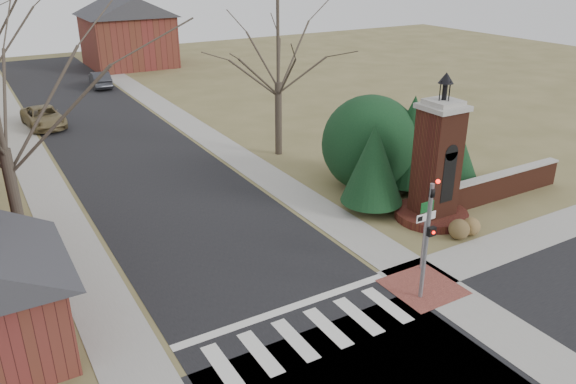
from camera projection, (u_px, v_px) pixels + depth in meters
ground at (326, 348)px, 16.73m from camera, size 120.00×120.00×0.00m
main_street at (123, 146)px, 34.14m from camera, size 8.00×70.00×0.01m
crosswalk_zone at (311, 333)px, 17.36m from camera, size 8.00×2.20×0.02m
stop_bar at (287, 309)px, 18.54m from camera, size 8.00×0.35×0.02m
sidewalk_right_main at (203, 133)px, 36.57m from camera, size 2.00×60.00×0.02m
sidewalk_left at (31, 161)px, 31.70m from camera, size 2.00×60.00×0.02m
curb_apron at (423, 287)px, 19.76m from camera, size 2.40×2.40×0.02m
traffic_signal_pole at (428, 230)px, 18.17m from camera, size 0.28×0.41×4.50m
sign_post at (425, 222)px, 20.15m from camera, size 0.90×0.07×2.75m
brick_gate_monument at (436, 173)px, 24.04m from camera, size 3.20×3.20×6.47m
brick_garden_wall at (502, 185)px, 26.74m from camera, size 7.50×0.50×1.30m
house_distant_right at (127, 29)px, 57.02m from camera, size 8.80×8.80×7.30m
evergreen_near at (373, 163)px, 24.73m from camera, size 2.80×2.80×4.10m
evergreen_mid at (412, 138)px, 27.10m from camera, size 3.40×3.40×4.70m
evergreen_far at (456, 151)px, 27.52m from camera, size 2.40×2.40×3.30m
evergreen_mass at (370, 140)px, 27.51m from camera, size 4.80×4.80×4.80m
bare_tree_3 at (278, 36)px, 30.27m from camera, size 7.00×7.00×9.70m
pickup_truck at (43, 117)px, 37.71m from camera, size 2.57×4.94×1.33m
distant_car at (100, 79)px, 48.77m from camera, size 1.81×4.32×1.39m
dry_shrub_left at (459, 229)px, 22.95m from camera, size 0.86×0.86×0.86m
dry_shrub_right at (471, 226)px, 23.30m from camera, size 0.76×0.76×0.76m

